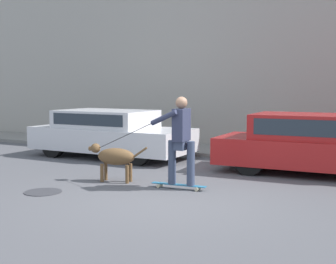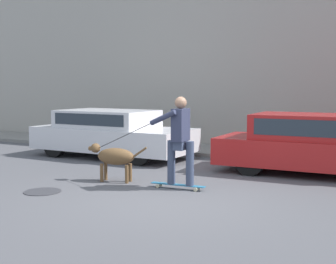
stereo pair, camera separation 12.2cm
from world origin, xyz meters
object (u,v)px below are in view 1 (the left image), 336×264
object	(u,v)px
parked_car_1	(320,145)
skateboarder	(181,137)
parked_car_0	(110,134)
dog	(115,157)

from	to	relation	value
parked_car_1	skateboarder	distance (m)	3.36
parked_car_0	dog	distance (m)	3.31
dog	parked_car_1	bearing A→B (deg)	-153.49
dog	skateboarder	xyz separation A→B (m)	(1.46, -0.00, 0.48)
parked_car_1	skateboarder	world-z (taller)	skateboarder
parked_car_0	skateboarder	distance (m)	4.35
dog	skateboarder	distance (m)	1.54
parked_car_0	parked_car_1	size ratio (longest dim) A/B	0.97
parked_car_0	dog	size ratio (longest dim) A/B	3.58
parked_car_1	dog	size ratio (longest dim) A/B	3.67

